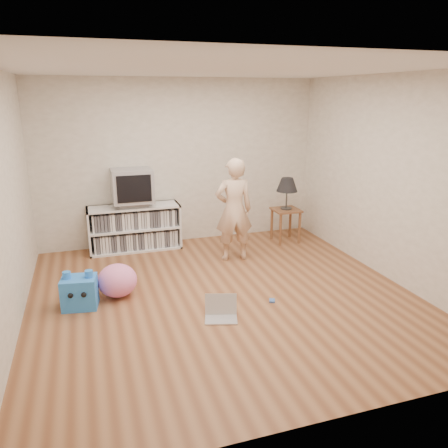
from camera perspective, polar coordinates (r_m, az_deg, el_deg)
name	(u,v)px	position (r m, az deg, el deg)	size (l,w,h in m)	color
ground	(223,296)	(5.36, -0.13, -9.36)	(4.50, 4.50, 0.00)	brown
walls	(223,191)	(4.93, -0.14, 4.37)	(4.52, 4.52, 2.60)	beige
ceiling	(223,69)	(4.83, -0.15, 19.63)	(4.50, 4.50, 0.01)	white
media_unit	(135,227)	(6.95, -11.60, -0.44)	(1.40, 0.45, 0.70)	white
dvd_deck	(133,204)	(6.83, -11.77, 2.61)	(0.45, 0.35, 0.07)	gray
crt_tv	(132,185)	(6.77, -11.90, 4.95)	(0.60, 0.53, 0.50)	#98989D
side_table	(286,217)	(7.22, 8.07, 0.92)	(0.42, 0.42, 0.55)	brown
table_lamp	(287,185)	(7.10, 8.24, 5.01)	(0.34, 0.34, 0.52)	#333333
person	(234,210)	(6.27, 1.30, 1.85)	(0.55, 0.36, 1.50)	beige
laptop	(221,312)	(4.86, -0.40, -11.38)	(0.41, 0.37, 0.24)	silver
playing_cards	(272,301)	(5.25, 6.30, -9.91)	(0.07, 0.09, 0.02)	#456BB8
plush_blue	(80,292)	(5.28, -18.34, -8.42)	(0.42, 0.37, 0.44)	#2880F0
plush_pink	(117,280)	(5.43, -13.76, -7.18)	(0.47, 0.47, 0.40)	pink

